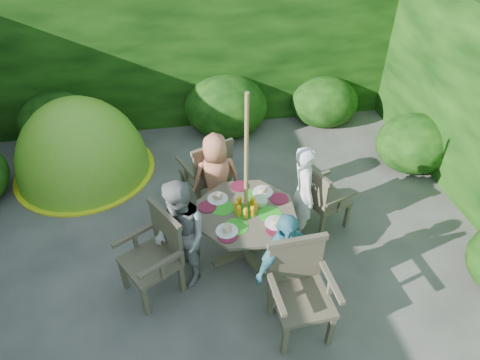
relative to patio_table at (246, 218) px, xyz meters
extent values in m
plane|color=#413F3A|center=(-0.41, -0.32, -0.60)|extent=(60.00, 60.00, 0.00)
cube|color=black|center=(-0.41, 3.68, 0.65)|extent=(9.00, 1.00, 2.50)
cylinder|color=#433C2C|center=(0.00, 0.00, -0.26)|extent=(0.12, 0.12, 0.67)
cube|color=#433C2C|center=(0.00, 0.00, -0.57)|extent=(0.87, 0.37, 0.06)
cube|color=#433C2C|center=(0.00, 0.00, -0.57)|extent=(0.37, 0.87, 0.06)
cylinder|color=#433C2C|center=(0.00, 0.00, 0.09)|extent=(1.53, 1.53, 0.04)
cylinder|color=green|center=(-0.15, -0.24, 0.11)|extent=(0.27, 0.27, 0.00)
cylinder|color=green|center=(0.26, -0.10, 0.11)|extent=(0.27, 0.27, 0.00)
cylinder|color=green|center=(-0.26, 0.10, 0.11)|extent=(0.27, 0.27, 0.00)
cylinder|color=green|center=(0.15, 0.23, 0.11)|extent=(0.27, 0.27, 0.00)
cylinder|color=green|center=(0.00, 0.00, 0.11)|extent=(0.27, 0.27, 0.00)
cylinder|color=white|center=(0.26, 0.29, 0.12)|extent=(0.25, 0.25, 0.01)
cylinder|color=white|center=(-0.30, 0.26, 0.12)|extent=(0.25, 0.25, 0.01)
cylinder|color=white|center=(-0.27, -0.29, 0.12)|extent=(0.25, 0.25, 0.01)
cylinder|color=white|center=(0.29, -0.26, 0.12)|extent=(0.25, 0.25, 0.01)
cylinder|color=#C00C35|center=(0.43, 0.14, 0.12)|extent=(0.22, 0.22, 0.01)
cylinder|color=#C00C35|center=(0.00, 0.45, 0.12)|extent=(0.22, 0.22, 0.01)
cylinder|color=#C00C35|center=(-0.43, 0.14, 0.12)|extent=(0.22, 0.22, 0.01)
cylinder|color=#C00C35|center=(-0.27, -0.37, 0.12)|extent=(0.22, 0.22, 0.01)
cylinder|color=#C00C35|center=(0.26, -0.37, 0.12)|extent=(0.22, 0.22, 0.01)
cylinder|color=#62B847|center=(0.19, 0.11, 0.14)|extent=(0.18, 0.18, 0.06)
cylinder|color=olive|center=(0.00, 0.00, 0.50)|extent=(0.06, 0.06, 2.20)
cube|color=#433C2C|center=(1.12, 0.37, -0.18)|extent=(0.63, 0.64, 0.05)
cube|color=#433C2C|center=(1.39, 0.24, -0.39)|extent=(0.06, 0.06, 0.41)
cube|color=#433C2C|center=(1.24, 0.64, -0.39)|extent=(0.06, 0.06, 0.41)
cube|color=#433C2C|center=(1.00, 0.09, -0.39)|extent=(0.06, 0.06, 0.41)
cube|color=#433C2C|center=(0.84, 0.49, -0.39)|extent=(0.06, 0.06, 0.41)
cube|color=#433C2C|center=(0.90, 0.28, 0.08)|extent=(0.22, 0.48, 0.48)
cube|color=#433C2C|center=(1.21, 0.13, 0.01)|extent=(0.47, 0.22, 0.04)
cube|color=#433C2C|center=(1.03, 0.60, 0.01)|extent=(0.47, 0.22, 0.04)
cube|color=#433C2C|center=(-1.12, -0.37, -0.14)|extent=(0.74, 0.75, 0.05)
cube|color=#433C2C|center=(-1.44, -0.29, -0.37)|extent=(0.07, 0.07, 0.44)
cube|color=#433C2C|center=(-1.20, -0.69, -0.37)|extent=(0.07, 0.07, 0.44)
cube|color=#433C2C|center=(-1.05, -0.05, -0.37)|extent=(0.07, 0.07, 0.44)
cube|color=#433C2C|center=(-0.81, -0.45, -0.37)|extent=(0.07, 0.07, 0.44)
cube|color=#433C2C|center=(-0.91, -0.24, 0.15)|extent=(0.32, 0.49, 0.53)
cube|color=#433C2C|center=(-1.27, -0.13, 0.07)|extent=(0.48, 0.32, 0.04)
cube|color=#433C2C|center=(-0.98, -0.61, 0.07)|extent=(0.48, 0.32, 0.04)
cube|color=#433C2C|center=(-0.37, 1.12, -0.14)|extent=(0.72, 0.71, 0.05)
cube|color=#433C2C|center=(-0.24, 1.43, -0.37)|extent=(0.07, 0.07, 0.45)
cube|color=#433C2C|center=(-0.68, 1.25, -0.37)|extent=(0.07, 0.07, 0.45)
cube|color=#433C2C|center=(-0.06, 0.99, -0.37)|extent=(0.07, 0.07, 0.45)
cube|color=#433C2C|center=(-0.50, 0.81, -0.37)|extent=(0.07, 0.07, 0.45)
cube|color=#433C2C|center=(-0.27, 0.88, 0.15)|extent=(0.53, 0.25, 0.54)
cube|color=#433C2C|center=(-0.11, 1.23, 0.08)|extent=(0.26, 0.51, 0.04)
cube|color=#433C2C|center=(-0.63, 1.01, 0.08)|extent=(0.26, 0.51, 0.04)
cube|color=#433C2C|center=(0.36, -1.12, -0.13)|extent=(0.60, 0.58, 0.05)
cube|color=#433C2C|center=(0.14, -1.38, -0.37)|extent=(0.06, 0.06, 0.46)
cube|color=#433C2C|center=(0.62, -1.35, -0.37)|extent=(0.06, 0.06, 0.46)
cube|color=#433C2C|center=(0.11, -0.90, -0.37)|extent=(0.06, 0.06, 0.46)
cube|color=#433C2C|center=(0.59, -0.87, -0.37)|extent=(0.06, 0.06, 0.46)
cube|color=#433C2C|center=(0.35, -0.86, 0.16)|extent=(0.57, 0.08, 0.54)
cube|color=#433C2C|center=(0.08, -1.14, 0.09)|extent=(0.09, 0.55, 0.04)
cube|color=#433C2C|center=(0.65, -1.10, 0.09)|extent=(0.09, 0.55, 0.04)
imported|color=white|center=(0.76, 0.25, 0.07)|extent=(0.32, 0.49, 1.33)
imported|color=gray|center=(-0.76, -0.25, 0.09)|extent=(0.73, 0.81, 1.37)
imported|color=#D47C57|center=(-0.25, 0.76, 0.04)|extent=(0.66, 0.47, 1.27)
imported|color=teal|center=(0.25, -0.76, 0.04)|extent=(0.79, 0.68, 1.28)
ellipsoid|color=#6CC626|center=(-2.16, 2.08, -0.60)|extent=(2.39, 2.39, 2.41)
ellipsoid|color=black|center=(-2.00, 1.42, -0.60)|extent=(0.74, 0.51, 0.83)
cylinder|color=#FBF71A|center=(-2.16, 2.08, -0.58)|extent=(2.11, 2.11, 0.03)
camera|label=1|loc=(-0.67, -3.57, 3.43)|focal=32.00mm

